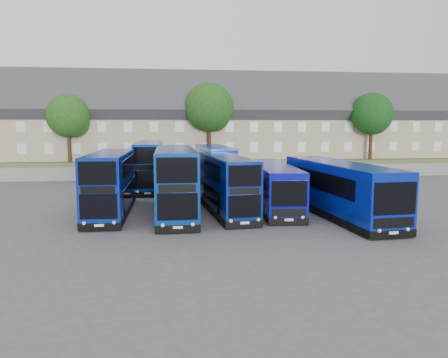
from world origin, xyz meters
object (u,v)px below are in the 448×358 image
tree_far (390,114)px  dd_front_mid (175,183)px  coach_east_a (273,187)px  tree_west (70,118)px  tree_east (372,115)px  tree_mid (210,109)px  dd_front_left (111,184)px

tree_far → dd_front_mid: bearing=-137.0°
coach_east_a → dd_front_mid: bearing=-164.8°
tree_west → tree_far: tree_far is taller
tree_east → tree_west: bearing=-180.0°
coach_east_a → tree_west: size_ratio=1.58×
tree_mid → tree_far: bearing=14.0°
dd_front_left → tree_east: 35.96m
dd_front_left → tree_west: tree_west is taller
tree_east → coach_east_a: bearing=-130.7°
tree_mid → tree_west: bearing=-178.2°
dd_front_left → tree_far: (34.94, 27.68, 5.63)m
tree_mid → tree_east: (20.00, -0.50, -0.68)m
coach_east_a → tree_east: size_ratio=1.48×
dd_front_mid → tree_west: 24.79m
coach_east_a → tree_mid: bearing=101.8°
dd_front_mid → tree_far: 42.02m
coach_east_a → tree_far: 36.10m
coach_east_a → tree_east: bearing=53.3°
tree_west → tree_east: (36.00, 0.00, 0.34)m
dd_front_left → tree_west: bearing=109.2°
dd_front_mid → tree_west: (-11.53, 21.41, 4.81)m
coach_east_a → tree_mid: tree_mid is taller
dd_front_mid → tree_east: 32.92m
tree_far → tree_east: bearing=-130.6°
tree_far → tree_mid: bearing=-166.0°
tree_mid → tree_far: size_ratio=1.06×
dd_front_mid → tree_far: size_ratio=1.33×
dd_front_mid → tree_far: bearing=42.6°
coach_east_a → tree_east: 26.98m
coach_east_a → tree_far: tree_far is taller
tree_west → tree_mid: tree_mid is taller
tree_mid → dd_front_left: bearing=-112.9°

